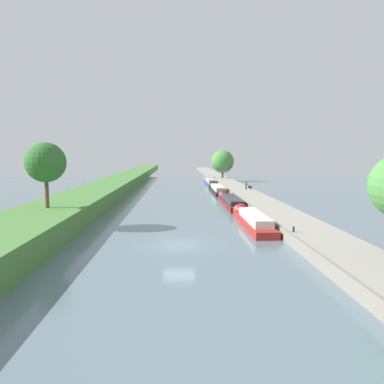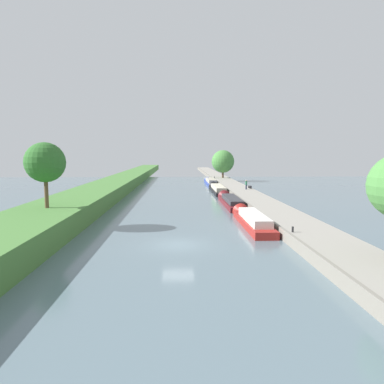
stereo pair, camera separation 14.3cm
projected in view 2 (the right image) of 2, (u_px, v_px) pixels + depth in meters
ground_plane at (178, 245)px, 27.60m from camera, size 160.00×160.00×0.00m
left_grassy_bank at (19, 233)px, 27.02m from camera, size 6.84×260.00×2.04m
right_towpath at (317, 238)px, 27.98m from camera, size 4.46×260.00×0.90m
stone_quay at (288, 238)px, 27.88m from camera, size 0.25×260.00×0.95m
narrowboat_red at (251, 219)px, 35.13m from camera, size 2.03×12.57×2.02m
narrowboat_maroon at (230, 201)px, 49.16m from camera, size 2.12×13.95×2.01m
narrowboat_black at (217, 189)px, 65.32m from camera, size 2.14×15.27×2.03m
narrowboat_blue at (210, 182)px, 81.36m from camera, size 1.96×14.90×2.00m
tree_rightbank_midnear at (223, 161)px, 89.19m from camera, size 5.75×5.75×7.08m
tree_leftbank_downstream at (45, 163)px, 32.61m from camera, size 3.74×3.74×6.15m
person_walking at (246, 184)px, 60.90m from camera, size 0.34×0.34×1.66m
mooring_bollard_near at (293, 229)px, 27.92m from camera, size 0.16×0.16×0.45m
mooring_bollard_far at (215, 177)px, 88.34m from camera, size 0.16×0.16×0.45m
park_bench at (250, 186)px, 62.82m from camera, size 0.44×1.50×0.47m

